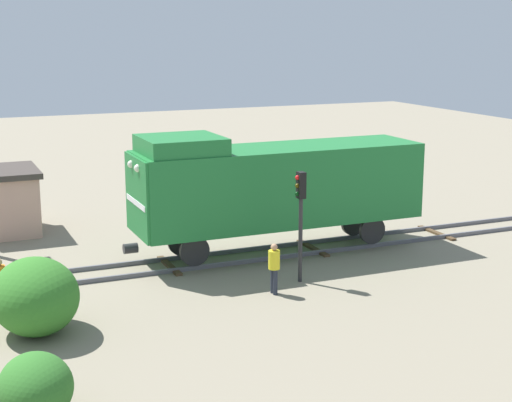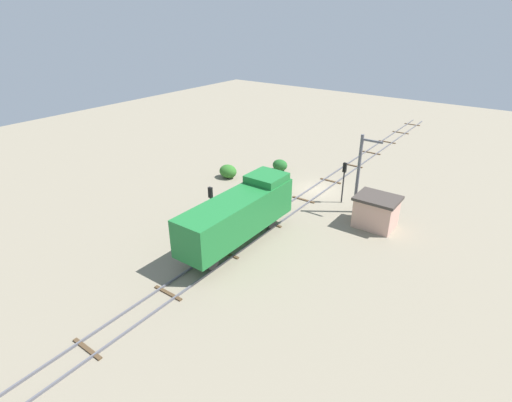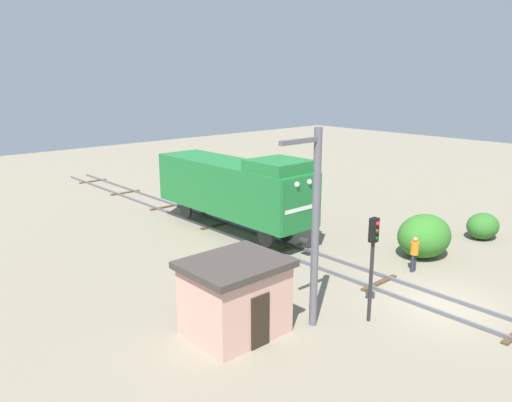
% 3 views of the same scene
% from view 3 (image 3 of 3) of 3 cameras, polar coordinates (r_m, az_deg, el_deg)
% --- Properties ---
extents(ground_plane, '(105.89, 105.89, 0.00)m').
position_cam_3_polar(ground_plane, '(21.74, 20.40, -11.17)').
color(ground_plane, gray).
extents(railway_track, '(2.40, 70.59, 0.16)m').
position_cam_3_polar(railway_track, '(21.71, 20.42, -10.99)').
color(railway_track, '#595960').
rests_on(railway_track, ground).
extents(locomotive, '(2.90, 11.60, 4.60)m').
position_cam_3_polar(locomotive, '(28.74, -2.52, 1.69)').
color(locomotive, '#1E7233').
rests_on(locomotive, railway_track).
extents(traffic_signal_near, '(0.32, 0.34, 4.03)m').
position_cam_3_polar(traffic_signal_near, '(18.68, 13.21, -5.51)').
color(traffic_signal_near, '#262628').
rests_on(traffic_signal_near, ground).
extents(traffic_signal_mid, '(0.32, 0.34, 3.83)m').
position_cam_3_polar(traffic_signal_mid, '(30.57, 3.10, 2.26)').
color(traffic_signal_mid, '#262628').
rests_on(traffic_signal_mid, ground).
extents(worker_near_track, '(0.38, 0.38, 1.70)m').
position_cam_3_polar(worker_near_track, '(24.53, 17.65, -5.51)').
color(worker_near_track, '#262B38').
rests_on(worker_near_track, ground).
extents(worker_by_signal, '(0.38, 0.38, 1.70)m').
position_cam_3_polar(worker_by_signal, '(30.64, 5.89, -1.00)').
color(worker_by_signal, '#262B38').
rests_on(worker_by_signal, ground).
extents(catenary_mast, '(1.94, 0.28, 7.29)m').
position_cam_3_polar(catenary_mast, '(17.64, 6.68, -2.69)').
color(catenary_mast, '#595960').
rests_on(catenary_mast, ground).
extents(relay_hut, '(3.50, 2.90, 2.74)m').
position_cam_3_polar(relay_hut, '(17.92, -2.40, -10.87)').
color(relay_hut, '#D19E8C').
rests_on(relay_hut, ground).
extents(bush_mid, '(3.01, 2.46, 2.19)m').
position_cam_3_polar(bush_mid, '(26.65, 18.67, -3.80)').
color(bush_mid, '#327526').
rests_on(bush_mid, ground).
extents(bush_far, '(2.02, 1.66, 1.47)m').
position_cam_3_polar(bush_far, '(30.87, 24.49, -2.62)').
color(bush_far, '#2F6D26').
rests_on(bush_far, ground).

